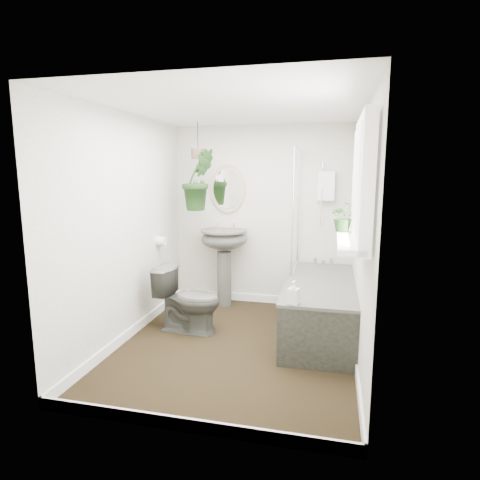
# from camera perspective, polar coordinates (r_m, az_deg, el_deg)

# --- Properties ---
(floor) EXTENTS (2.30, 2.80, 0.02)m
(floor) POSITION_cam_1_polar(r_m,az_deg,el_deg) (4.17, -0.49, -14.88)
(floor) COLOR black
(floor) RESTS_ON ground
(ceiling) EXTENTS (2.30, 2.80, 0.02)m
(ceiling) POSITION_cam_1_polar(r_m,az_deg,el_deg) (3.83, -0.54, 18.52)
(ceiling) COLOR white
(ceiling) RESTS_ON ground
(wall_back) EXTENTS (2.30, 0.02, 2.30)m
(wall_back) POSITION_cam_1_polar(r_m,az_deg,el_deg) (5.20, 3.16, 3.38)
(wall_back) COLOR silver
(wall_back) RESTS_ON ground
(wall_front) EXTENTS (2.30, 0.02, 2.30)m
(wall_front) POSITION_cam_1_polar(r_m,az_deg,el_deg) (2.51, -8.15, -3.63)
(wall_front) COLOR silver
(wall_front) RESTS_ON ground
(wall_left) EXTENTS (0.02, 2.80, 2.30)m
(wall_left) POSITION_cam_1_polar(r_m,az_deg,el_deg) (4.25, -15.89, 1.60)
(wall_left) COLOR silver
(wall_left) RESTS_ON ground
(wall_right) EXTENTS (0.02, 2.80, 2.30)m
(wall_right) POSITION_cam_1_polar(r_m,az_deg,el_deg) (3.73, 17.06, 0.45)
(wall_right) COLOR silver
(wall_right) RESTS_ON ground
(skirting) EXTENTS (2.30, 2.80, 0.10)m
(skirting) POSITION_cam_1_polar(r_m,az_deg,el_deg) (4.14, -0.49, -14.12)
(skirting) COLOR white
(skirting) RESTS_ON floor
(bathtub) EXTENTS (0.72, 1.72, 0.58)m
(bathtub) POSITION_cam_1_polar(r_m,az_deg,el_deg) (4.42, 11.35, -9.40)
(bathtub) COLOR #44463F
(bathtub) RESTS_ON floor
(bath_screen) EXTENTS (0.04, 0.72, 1.40)m
(bath_screen) POSITION_cam_1_polar(r_m,az_deg,el_deg) (4.71, 7.94, 4.23)
(bath_screen) COLOR silver
(bath_screen) RESTS_ON bathtub
(shower_box) EXTENTS (0.20, 0.10, 0.35)m
(shower_box) POSITION_cam_1_polar(r_m,az_deg,el_deg) (5.02, 12.17, 7.53)
(shower_box) COLOR white
(shower_box) RESTS_ON wall_back
(oval_mirror) EXTENTS (0.46, 0.03, 0.62)m
(oval_mirror) POSITION_cam_1_polar(r_m,az_deg,el_deg) (5.23, -1.78, 7.27)
(oval_mirror) COLOR tan
(oval_mirror) RESTS_ON wall_back
(wall_sconce) EXTENTS (0.04, 0.04, 0.22)m
(wall_sconce) POSITION_cam_1_polar(r_m,az_deg,el_deg) (5.34, -5.97, 6.20)
(wall_sconce) COLOR black
(wall_sconce) RESTS_ON wall_back
(toilet_roll_holder) EXTENTS (0.11, 0.11, 0.11)m
(toilet_roll_holder) POSITION_cam_1_polar(r_m,az_deg,el_deg) (4.88, -11.18, -0.17)
(toilet_roll_holder) COLOR white
(toilet_roll_holder) RESTS_ON wall_left
(window_recess) EXTENTS (0.08, 1.00, 0.90)m
(window_recess) POSITION_cam_1_polar(r_m,az_deg,el_deg) (2.99, 17.07, 7.87)
(window_recess) COLOR white
(window_recess) RESTS_ON wall_right
(window_sill) EXTENTS (0.18, 1.00, 0.04)m
(window_sill) POSITION_cam_1_polar(r_m,az_deg,el_deg) (3.02, 15.35, -0.04)
(window_sill) COLOR white
(window_sill) RESTS_ON wall_right
(window_blinds) EXTENTS (0.01, 0.86, 0.76)m
(window_blinds) POSITION_cam_1_polar(r_m,az_deg,el_deg) (2.98, 16.20, 7.91)
(window_blinds) COLOR white
(window_blinds) RESTS_ON wall_right
(toilet) EXTENTS (0.72, 0.44, 0.71)m
(toilet) POSITION_cam_1_polar(r_m,az_deg,el_deg) (4.43, -7.35, -8.35)
(toilet) COLOR #44463F
(toilet) RESTS_ON floor
(pedestal_sink) EXTENTS (0.65, 0.58, 1.00)m
(pedestal_sink) POSITION_cam_1_polar(r_m,az_deg,el_deg) (5.19, -2.26, -3.92)
(pedestal_sink) COLOR #44463F
(pedestal_sink) RESTS_ON floor
(sill_plant) EXTENTS (0.25, 0.23, 0.24)m
(sill_plant) POSITION_cam_1_polar(r_m,az_deg,el_deg) (3.30, 14.53, 3.24)
(sill_plant) COLOR black
(sill_plant) RESTS_ON window_sill
(hanging_plant) EXTENTS (0.52, 0.51, 0.73)m
(hanging_plant) POSITION_cam_1_polar(r_m,az_deg,el_deg) (4.90, -5.92, 8.51)
(hanging_plant) COLOR black
(hanging_plant) RESTS_ON ceiling
(soap_bottle) EXTENTS (0.11, 0.11, 0.21)m
(soap_bottle) POSITION_cam_1_polar(r_m,az_deg,el_deg) (3.56, 7.63, -7.37)
(soap_bottle) COLOR black
(soap_bottle) RESTS_ON bathtub
(hanging_pot) EXTENTS (0.16, 0.16, 0.12)m
(hanging_pot) POSITION_cam_1_polar(r_m,az_deg,el_deg) (4.90, -5.99, 12.10)
(hanging_pot) COLOR brown
(hanging_pot) RESTS_ON ceiling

